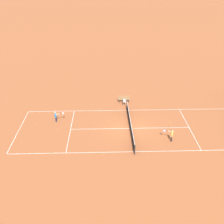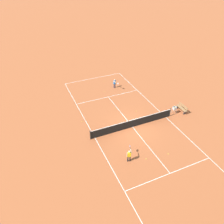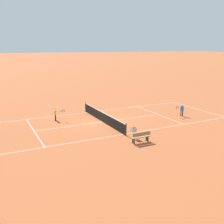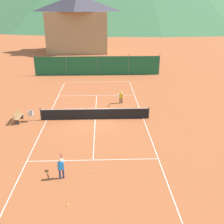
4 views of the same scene
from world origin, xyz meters
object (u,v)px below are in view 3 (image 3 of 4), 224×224
at_px(tennis_ball_by_net_right, 58,132).
at_px(ball_hopper, 134,130).
at_px(tennis_ball_far_corner, 144,106).
at_px(player_near_service, 182,109).
at_px(tennis_ball_mid_court, 168,113).
at_px(tennis_ball_service_box, 110,109).
at_px(tennis_ball_by_net_left, 55,125).
at_px(player_far_service, 56,113).
at_px(tennis_ball_alley_left, 135,116).
at_px(courtside_bench, 141,137).
at_px(tennis_net, 103,117).
at_px(tennis_ball_near_corner, 132,123).
at_px(tennis_ball_alley_right, 194,112).

height_order(tennis_ball_by_net_right, ball_hopper, ball_hopper).
distance_m(tennis_ball_far_corner, ball_hopper, 11.76).
distance_m(player_near_service, tennis_ball_mid_court, 1.88).
height_order(tennis_ball_service_box, ball_hopper, ball_hopper).
bearing_deg(tennis_ball_by_net_left, player_far_service, -17.30).
height_order(player_far_service, ball_hopper, player_far_service).
xyz_separation_m(tennis_ball_by_net_right, tennis_ball_alley_left, (1.35, -8.36, 0.00)).
bearing_deg(courtside_bench, tennis_net, 2.17).
xyz_separation_m(player_near_service, tennis_ball_service_box, (6.15, 5.23, -0.70)).
distance_m(tennis_net, player_far_service, 4.56).
bearing_deg(tennis_ball_mid_court, tennis_ball_by_net_left, 85.36).
xyz_separation_m(tennis_net, tennis_ball_near_corner, (-1.66, -2.26, -0.47)).
bearing_deg(ball_hopper, tennis_ball_service_box, -15.36).
distance_m(tennis_net, tennis_ball_by_net_right, 4.77).
height_order(tennis_ball_far_corner, ball_hopper, ball_hopper).
bearing_deg(tennis_ball_alley_right, tennis_ball_near_corner, 93.90).
xyz_separation_m(tennis_ball_far_corner, courtside_bench, (-10.38, 7.14, 0.42)).
height_order(tennis_ball_mid_court, tennis_ball_by_net_left, same).
xyz_separation_m(tennis_ball_mid_court, tennis_ball_by_net_left, (0.98, 12.02, 0.00)).
height_order(tennis_ball_mid_court, tennis_ball_alley_left, same).
bearing_deg(tennis_ball_near_corner, courtside_bench, 156.67).
relative_size(tennis_ball_mid_court, tennis_ball_alley_right, 1.00).
height_order(tennis_ball_alley_left, courtside_bench, courtside_bench).
distance_m(tennis_ball_by_net_left, ball_hopper, 7.78).
bearing_deg(tennis_ball_by_net_left, tennis_ball_far_corner, -75.34).
bearing_deg(tennis_ball_mid_court, courtside_bench, 130.32).
relative_size(player_far_service, tennis_ball_near_corner, 18.65).
relative_size(tennis_ball_by_net_right, tennis_ball_far_corner, 1.00).
bearing_deg(tennis_net, player_near_service, -101.67).
xyz_separation_m(tennis_ball_by_net_right, tennis_ball_far_corner, (5.14, -11.99, 0.00)).
relative_size(player_near_service, ball_hopper, 1.41).
relative_size(tennis_ball_by_net_right, tennis_ball_service_box, 1.00).
bearing_deg(tennis_ball_service_box, courtside_bench, 166.02).
height_order(tennis_ball_by_net_left, courtside_bench, courtside_bench).
relative_size(player_far_service, tennis_ball_alley_right, 18.65).
xyz_separation_m(tennis_net, player_near_service, (-1.69, -8.16, 0.23)).
relative_size(tennis_ball_by_net_right, courtside_bench, 0.04).
bearing_deg(tennis_ball_alley_right, tennis_ball_far_corner, 30.29).
bearing_deg(player_far_service, tennis_ball_far_corner, -81.89).
height_order(tennis_ball_near_corner, tennis_ball_alley_right, same).
xyz_separation_m(tennis_ball_far_corner, tennis_ball_by_net_left, (-3.06, 11.69, 0.00)).
distance_m(tennis_ball_mid_court, courtside_bench, 9.81).
bearing_deg(tennis_ball_by_net_left, tennis_ball_alley_left, -95.17).
height_order(player_near_service, tennis_ball_near_corner, player_near_service).
height_order(tennis_net, tennis_ball_alley_right, tennis_net).
xyz_separation_m(player_near_service, tennis_ball_alley_right, (0.58, -2.22, -0.70)).
bearing_deg(tennis_ball_mid_court, ball_hopper, 125.35).
relative_size(tennis_ball_service_box, tennis_ball_by_net_left, 1.00).
relative_size(tennis_ball_mid_court, tennis_ball_by_net_left, 1.00).
height_order(player_far_service, player_near_service, player_near_service).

